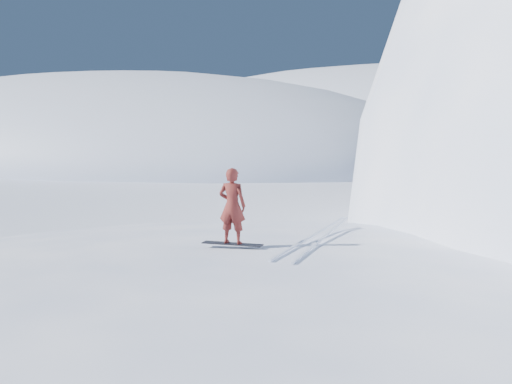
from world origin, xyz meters
TOP-DOWN VIEW (x-y plane):
  - far_ridge_a at (-70.00, 60.00)m, footprint 120.00×70.00m
  - far_ridge_c at (-40.00, 110.00)m, footprint 140.00×90.00m
  - snowboard at (-3.35, 3.84)m, footprint 1.43×0.60m
  - snowboarder at (-3.35, 3.84)m, footprint 0.71×0.55m
  - board_tracks at (-2.16, 5.86)m, footprint 1.56×5.92m

SIDE VIEW (x-z plane):
  - far_ridge_a at x=-70.00m, z-range -14.00..14.00m
  - far_ridge_c at x=-40.00m, z-range -18.00..18.00m
  - snowboard at x=-3.35m, z-range 2.40..2.42m
  - board_tracks at x=-2.16m, z-range 2.40..2.44m
  - snowboarder at x=-3.35m, z-range 2.42..4.14m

